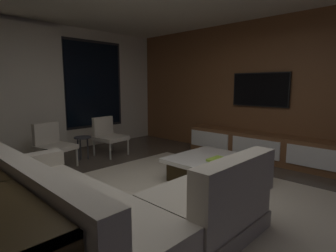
# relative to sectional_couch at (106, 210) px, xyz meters

# --- Properties ---
(floor) EXTENTS (9.20, 9.20, 0.00)m
(floor) POSITION_rel_sectional_couch_xyz_m (0.81, 0.10, -0.29)
(floor) COLOR #473D33
(back_wall_with_window) EXTENTS (6.60, 0.30, 2.70)m
(back_wall_with_window) POSITION_rel_sectional_couch_xyz_m (0.75, 3.71, 1.05)
(back_wall_with_window) COLOR beige
(back_wall_with_window) RESTS_ON floor
(media_wall) EXTENTS (0.12, 7.80, 2.70)m
(media_wall) POSITION_rel_sectional_couch_xyz_m (3.87, 0.10, 1.06)
(media_wall) COLOR brown
(media_wall) RESTS_ON floor
(area_rug) EXTENTS (3.20, 3.80, 0.01)m
(area_rug) POSITION_rel_sectional_couch_xyz_m (1.16, -0.00, -0.28)
(area_rug) COLOR beige
(area_rug) RESTS_ON floor
(sectional_couch) EXTENTS (1.98, 2.50, 0.82)m
(sectional_couch) POSITION_rel_sectional_couch_xyz_m (0.00, 0.00, 0.00)
(sectional_couch) COLOR #A49C8C
(sectional_couch) RESTS_ON floor
(coffee_table) EXTENTS (1.16, 1.16, 0.36)m
(coffee_table) POSITION_rel_sectional_couch_xyz_m (1.99, 0.17, -0.10)
(coffee_table) COLOR #302411
(coffee_table) RESTS_ON floor
(book_stack_on_coffee_table) EXTENTS (0.29, 0.22, 0.06)m
(book_stack_on_coffee_table) POSITION_rel_sectional_couch_xyz_m (1.83, -0.01, 0.10)
(book_stack_on_coffee_table) COLOR #667EA5
(book_stack_on_coffee_table) RESTS_ON coffee_table
(accent_chair_near_window) EXTENTS (0.61, 0.62, 0.78)m
(accent_chair_near_window) POSITION_rel_sectional_couch_xyz_m (1.79, 2.67, 0.14)
(accent_chair_near_window) COLOR #B2ADA0
(accent_chair_near_window) RESTS_ON floor
(accent_chair_by_curtain) EXTENTS (0.66, 0.67, 0.78)m
(accent_chair_by_curtain) POSITION_rel_sectional_couch_xyz_m (0.63, 2.65, 0.14)
(accent_chair_by_curtain) COLOR #B2ADA0
(accent_chair_by_curtain) RESTS_ON floor
(side_stool) EXTENTS (0.32, 0.32, 0.46)m
(side_stool) POSITION_rel_sectional_couch_xyz_m (1.21, 2.66, 0.08)
(side_stool) COLOR #333338
(side_stool) RESTS_ON floor
(media_console) EXTENTS (0.46, 3.10, 0.52)m
(media_console) POSITION_rel_sectional_couch_xyz_m (3.58, 0.15, -0.04)
(media_console) COLOR brown
(media_console) RESTS_ON floor
(mounted_tv) EXTENTS (0.05, 1.14, 0.66)m
(mounted_tv) POSITION_rel_sectional_couch_xyz_m (3.76, 0.35, 1.06)
(mounted_tv) COLOR black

